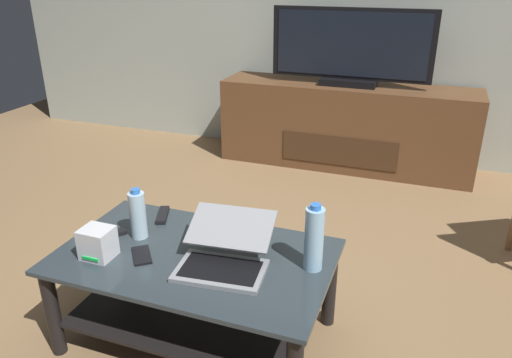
{
  "coord_description": "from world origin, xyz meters",
  "views": [
    {
      "loc": [
        0.69,
        -1.78,
        1.52
      ],
      "look_at": [
        -0.06,
        0.25,
        0.57
      ],
      "focal_mm": 34.38,
      "sensor_mm": 36.0,
      "label": 1
    }
  ],
  "objects_px": {
    "television": "(351,49)",
    "cell_phone": "(142,255)",
    "router_box": "(98,243)",
    "soundbar_remote": "(163,215)",
    "water_bottle_far": "(138,215)",
    "coffee_table": "(196,281)",
    "tv_remote": "(107,235)",
    "laptop": "(225,253)",
    "media_cabinet": "(345,126)",
    "water_bottle_near": "(314,239)"
  },
  "relations": [
    {
      "from": "water_bottle_far",
      "to": "television",
      "type": "bearing_deg",
      "value": 77.29
    },
    {
      "from": "coffee_table",
      "to": "laptop",
      "type": "distance_m",
      "value": 0.24
    },
    {
      "from": "television",
      "to": "laptop",
      "type": "height_order",
      "value": "television"
    },
    {
      "from": "cell_phone",
      "to": "soundbar_remote",
      "type": "height_order",
      "value": "soundbar_remote"
    },
    {
      "from": "media_cabinet",
      "to": "laptop",
      "type": "bearing_deg",
      "value": -91.46
    },
    {
      "from": "laptop",
      "to": "water_bottle_near",
      "type": "height_order",
      "value": "water_bottle_near"
    },
    {
      "from": "coffee_table",
      "to": "water_bottle_far",
      "type": "bearing_deg",
      "value": 170.1
    },
    {
      "from": "television",
      "to": "tv_remote",
      "type": "distance_m",
      "value": 2.4
    },
    {
      "from": "laptop",
      "to": "cell_phone",
      "type": "distance_m",
      "value": 0.35
    },
    {
      "from": "tv_remote",
      "to": "media_cabinet",
      "type": "bearing_deg",
      "value": 114.49
    },
    {
      "from": "media_cabinet",
      "to": "cell_phone",
      "type": "distance_m",
      "value": 2.41
    },
    {
      "from": "water_bottle_far",
      "to": "soundbar_remote",
      "type": "bearing_deg",
      "value": 89.69
    },
    {
      "from": "laptop",
      "to": "tv_remote",
      "type": "distance_m",
      "value": 0.57
    },
    {
      "from": "laptop",
      "to": "water_bottle_near",
      "type": "xyz_separation_m",
      "value": [
        0.33,
        0.1,
        0.08
      ]
    },
    {
      "from": "television",
      "to": "cell_phone",
      "type": "bearing_deg",
      "value": -99.77
    },
    {
      "from": "coffee_table",
      "to": "router_box",
      "type": "height_order",
      "value": "router_box"
    },
    {
      "from": "water_bottle_near",
      "to": "soundbar_remote",
      "type": "xyz_separation_m",
      "value": [
        -0.77,
        0.18,
        -0.12
      ]
    },
    {
      "from": "coffee_table",
      "to": "router_box",
      "type": "xyz_separation_m",
      "value": [
        -0.36,
        -0.15,
        0.2
      ]
    },
    {
      "from": "media_cabinet",
      "to": "water_bottle_far",
      "type": "distance_m",
      "value": 2.3
    },
    {
      "from": "router_box",
      "to": "cell_phone",
      "type": "bearing_deg",
      "value": 20.48
    },
    {
      "from": "laptop",
      "to": "water_bottle_near",
      "type": "distance_m",
      "value": 0.36
    },
    {
      "from": "television",
      "to": "water_bottle_near",
      "type": "distance_m",
      "value": 2.24
    },
    {
      "from": "cell_phone",
      "to": "tv_remote",
      "type": "xyz_separation_m",
      "value": [
        -0.23,
        0.08,
        0.01
      ]
    },
    {
      "from": "water_bottle_near",
      "to": "soundbar_remote",
      "type": "bearing_deg",
      "value": 167.08
    },
    {
      "from": "router_box",
      "to": "soundbar_remote",
      "type": "bearing_deg",
      "value": 80.19
    },
    {
      "from": "television",
      "to": "cell_phone",
      "type": "xyz_separation_m",
      "value": [
        -0.4,
        -2.35,
        -0.52
      ]
    },
    {
      "from": "television",
      "to": "laptop",
      "type": "relative_size",
      "value": 3.05
    },
    {
      "from": "cell_phone",
      "to": "soundbar_remote",
      "type": "distance_m",
      "value": 0.35
    },
    {
      "from": "media_cabinet",
      "to": "soundbar_remote",
      "type": "xyz_separation_m",
      "value": [
        -0.5,
        -2.03,
        0.1
      ]
    },
    {
      "from": "media_cabinet",
      "to": "cell_phone",
      "type": "xyz_separation_m",
      "value": [
        -0.4,
        -2.37,
        0.1
      ]
    },
    {
      "from": "laptop",
      "to": "water_bottle_far",
      "type": "xyz_separation_m",
      "value": [
        -0.44,
        0.07,
        0.05
      ]
    },
    {
      "from": "cell_phone",
      "to": "media_cabinet",
      "type": "bearing_deg",
      "value": 42.01
    },
    {
      "from": "media_cabinet",
      "to": "soundbar_remote",
      "type": "height_order",
      "value": "media_cabinet"
    },
    {
      "from": "router_box",
      "to": "soundbar_remote",
      "type": "distance_m",
      "value": 0.41
    },
    {
      "from": "media_cabinet",
      "to": "cell_phone",
      "type": "bearing_deg",
      "value": -99.68
    },
    {
      "from": "cell_phone",
      "to": "soundbar_remote",
      "type": "relative_size",
      "value": 0.88
    },
    {
      "from": "television",
      "to": "cell_phone",
      "type": "distance_m",
      "value": 2.44
    },
    {
      "from": "soundbar_remote",
      "to": "router_box",
      "type": "bearing_deg",
      "value": -121.97
    },
    {
      "from": "router_box",
      "to": "water_bottle_near",
      "type": "distance_m",
      "value": 0.87
    },
    {
      "from": "water_bottle_far",
      "to": "soundbar_remote",
      "type": "relative_size",
      "value": 1.44
    },
    {
      "from": "tv_remote",
      "to": "soundbar_remote",
      "type": "height_order",
      "value": "same"
    },
    {
      "from": "media_cabinet",
      "to": "router_box",
      "type": "distance_m",
      "value": 2.5
    },
    {
      "from": "water_bottle_far",
      "to": "cell_phone",
      "type": "relative_size",
      "value": 1.64
    },
    {
      "from": "laptop",
      "to": "tv_remote",
      "type": "height_order",
      "value": "laptop"
    },
    {
      "from": "router_box",
      "to": "tv_remote",
      "type": "xyz_separation_m",
      "value": [
        -0.06,
        0.14,
        -0.05
      ]
    },
    {
      "from": "television",
      "to": "soundbar_remote",
      "type": "height_order",
      "value": "television"
    },
    {
      "from": "laptop",
      "to": "soundbar_remote",
      "type": "xyz_separation_m",
      "value": [
        -0.44,
        0.27,
        -0.04
      ]
    },
    {
      "from": "router_box",
      "to": "water_bottle_far",
      "type": "bearing_deg",
      "value": 71.09
    },
    {
      "from": "coffee_table",
      "to": "water_bottle_near",
      "type": "relative_size",
      "value": 4.05
    },
    {
      "from": "laptop",
      "to": "router_box",
      "type": "distance_m",
      "value": 0.52
    }
  ]
}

